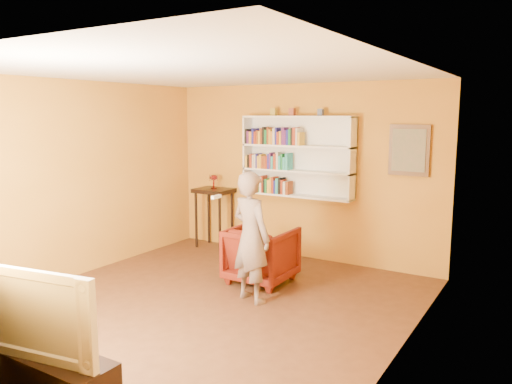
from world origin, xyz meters
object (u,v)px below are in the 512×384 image
person (251,237)px  tv_cabinet (46,380)px  bookshelf (299,157)px  console_table (214,199)px  ruby_lustre (214,179)px  armchair (261,254)px  television (41,309)px

person → tv_cabinet: size_ratio=1.25×
bookshelf → console_table: size_ratio=1.80×
ruby_lustre → armchair: bearing=-35.0°
television → tv_cabinet: bearing=0.0°
ruby_lustre → console_table: bearing=-104.0°
person → console_table: bearing=-26.7°
bookshelf → tv_cabinet: bearing=-87.6°
ruby_lustre → person: bearing=-43.8°
armchair → person: size_ratio=0.53×
console_table → person: bearing=-43.8°
console_table → television: (1.70, -4.50, -0.04)m
armchair → television: size_ratio=0.69×
console_table → tv_cabinet: bearing=-69.3°
bookshelf → console_table: bearing=-174.0°
bookshelf → person: (0.35, -1.94, -0.81)m
armchair → person: bearing=110.4°
console_table → person: (1.85, -1.78, -0.04)m
console_table → tv_cabinet: size_ratio=0.80×
tv_cabinet → armchair: bearing=91.6°
bookshelf → ruby_lustre: bearing=-174.0°
armchair → ruby_lustre: bearing=-35.3°
ruby_lustre → tv_cabinet: 4.90m
ruby_lustre → armchair: size_ratio=0.28×
console_table → armchair: (1.61, -1.13, -0.45)m
bookshelf → person: size_ratio=1.14×
person → television: person is taller
tv_cabinet → television: size_ratio=1.05×
person → television: (-0.15, -2.72, 0.01)m
bookshelf → armchair: bookshelf is taller
tv_cabinet → television: (0.00, 0.00, 0.57)m
console_table → tv_cabinet: console_table is taller
console_table → armchair: 2.01m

